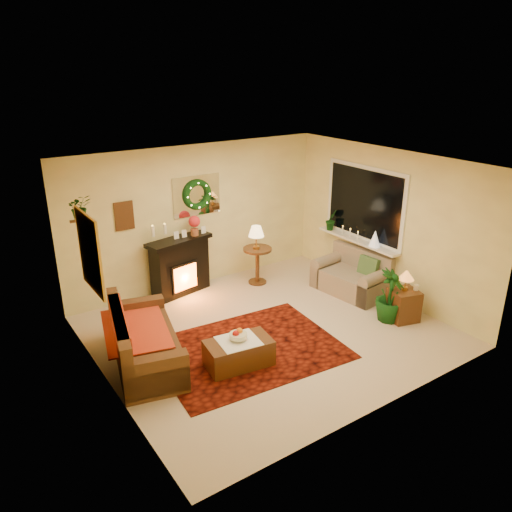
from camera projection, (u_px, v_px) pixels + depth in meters
floor at (269, 332)px, 7.76m from camera, size 5.00×5.00×0.00m
ceiling at (270, 165)px, 6.81m from camera, size 5.00×5.00×0.00m
wall_back at (197, 217)px, 9.02m from camera, size 5.00×5.00×0.00m
wall_front at (387, 313)px, 5.55m from camera, size 5.00×5.00×0.00m
wall_left at (100, 296)px, 5.98m from camera, size 4.50×4.50×0.00m
wall_right at (387, 224)px, 8.59m from camera, size 4.50×4.50×0.00m
area_rug at (248, 349)px, 7.26m from camera, size 2.76×2.17×0.01m
sofa at (145, 334)px, 6.83m from camera, size 1.23×1.99×0.79m
red_throw at (135, 329)px, 6.93m from camera, size 0.85×1.37×0.02m
fireplace at (180, 265)px, 8.87m from camera, size 1.11×0.54×0.98m
poinsettia at (194, 221)px, 8.76m from camera, size 0.20×0.20×0.20m
mantel_candle_a at (153, 231)px, 8.37m from camera, size 0.06×0.06×0.18m
mantel_candle_b at (165, 229)px, 8.49m from camera, size 0.06×0.06×0.17m
mantel_mirror at (197, 195)px, 8.86m from camera, size 0.92×0.02×0.72m
wreath at (198, 195)px, 8.82m from camera, size 0.55×0.11×0.55m
wall_art at (124, 216)px, 8.21m from camera, size 0.32×0.03×0.48m
gold_mirror at (90, 253)px, 6.05m from camera, size 0.03×0.84×1.00m
hanging_plant at (81, 219)px, 6.63m from camera, size 0.33×0.28×0.36m
loveseat at (351, 271)px, 8.94m from camera, size 0.90×1.39×0.76m
window_frame at (364, 204)px, 8.92m from camera, size 0.03×1.86×1.36m
window_glass at (364, 204)px, 8.91m from camera, size 0.02×1.70×1.22m
window_sill at (357, 240)px, 9.11m from camera, size 0.22×1.86×0.04m
mini_tree at (375, 238)px, 8.70m from camera, size 0.20×0.20×0.29m
sill_plant at (331, 220)px, 9.56m from camera, size 0.28×0.23×0.52m
side_table_round at (257, 267)px, 9.37m from camera, size 0.65×0.65×0.70m
lamp_cream at (256, 239)px, 9.14m from camera, size 0.29×0.29×0.44m
end_table_square at (403, 304)px, 8.03m from camera, size 0.52×0.52×0.52m
lamp_tiffany at (406, 277)px, 7.87m from camera, size 0.25×0.25×0.37m
coffee_table at (239, 352)px, 6.83m from camera, size 0.96×0.62×0.38m
fruit_bowl at (238, 335)px, 6.77m from camera, size 0.25×0.25×0.06m
floor_palm at (391, 295)px, 7.95m from camera, size 1.88×1.88×2.57m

